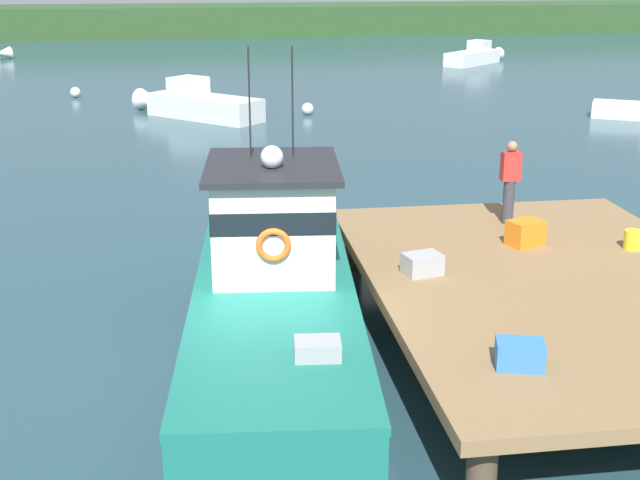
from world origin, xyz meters
TOP-DOWN VIEW (x-y plane):
  - ground_plane at (0.00, 0.00)m, footprint 200.00×200.00m
  - dock at (4.80, 0.00)m, footprint 6.00×9.00m
  - main_fishing_boat at (0.25, 0.52)m, footprint 3.23×9.92m
  - crate_single_by_cleat at (2.69, 0.56)m, footprint 0.69×0.57m
  - crate_single_far at (3.06, -2.87)m, footprint 0.69×0.58m
  - crate_stack_mid_dock at (4.92, 1.75)m, footprint 0.72×0.62m
  - bait_bucket at (6.74, 1.26)m, footprint 0.32×0.32m
  - deckhand_further_back at (5.07, 3.09)m, footprint 0.36×0.22m
  - moored_boat_far_right at (-0.86, 22.53)m, footprint 5.37×5.19m
  - moored_boat_outer_mooring at (16.08, 38.64)m, footprint 4.79×4.44m
  - mooring_buoy_outer at (-0.10, 22.53)m, footprint 0.46×0.46m
  - mooring_buoy_channel_marker at (3.65, 22.50)m, footprint 0.49×0.49m
  - mooring_buoy_inshore at (-6.41, 28.57)m, footprint 0.48×0.48m
  - far_shoreline at (0.00, 62.00)m, footprint 120.00×8.00m

SIDE VIEW (x-z plane):
  - ground_plane at x=0.00m, z-range 0.00..0.00m
  - mooring_buoy_outer at x=-0.10m, z-range 0.00..0.46m
  - mooring_buoy_inshore at x=-6.41m, z-range 0.00..0.48m
  - mooring_buoy_channel_marker at x=3.65m, z-range 0.00..0.49m
  - moored_boat_outer_mooring at x=16.08m, z-range -0.22..1.17m
  - moored_boat_far_right at x=-0.86m, z-range -0.25..1.34m
  - main_fishing_boat at x=0.25m, z-range -1.39..3.41m
  - dock at x=4.80m, z-range 0.47..1.67m
  - far_shoreline at x=0.00m, z-range 0.00..2.40m
  - crate_single_far at x=3.06m, z-range 1.20..1.54m
  - bait_bucket at x=6.74m, z-range 1.20..1.54m
  - crate_single_by_cleat at x=2.69m, z-range 1.20..1.55m
  - crate_stack_mid_dock at x=4.92m, z-range 1.20..1.66m
  - deckhand_further_back at x=5.07m, z-range 1.24..2.87m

